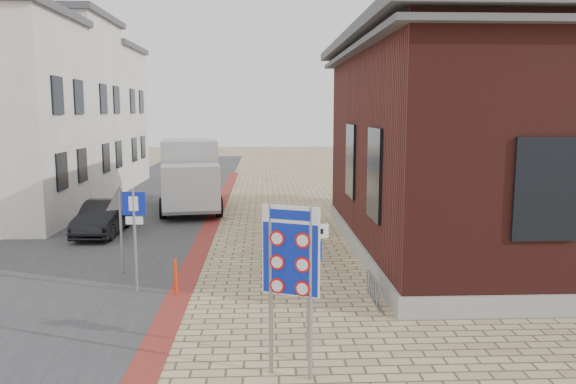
{
  "coord_description": "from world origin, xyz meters",
  "views": [
    {
      "loc": [
        0.06,
        -10.43,
        4.43
      ],
      "look_at": [
        0.75,
        5.0,
        2.2
      ],
      "focal_mm": 35.0,
      "sensor_mm": 36.0,
      "label": 1
    }
  ],
  "objects_px": {
    "sedan": "(103,218)",
    "border_sign": "(291,255)",
    "essen_sign": "(309,265)",
    "bollard": "(176,277)",
    "box_truck": "(190,174)",
    "parking_sign": "(134,222)"
  },
  "relations": [
    {
      "from": "border_sign",
      "to": "bollard",
      "type": "height_order",
      "value": "border_sign"
    },
    {
      "from": "essen_sign",
      "to": "parking_sign",
      "type": "distance_m",
      "value": 5.57
    },
    {
      "from": "essen_sign",
      "to": "bollard",
      "type": "distance_m",
      "value": 4.92
    },
    {
      "from": "box_truck",
      "to": "bollard",
      "type": "xyz_separation_m",
      "value": [
        1.15,
        -11.93,
        -1.17
      ]
    },
    {
      "from": "box_truck",
      "to": "essen_sign",
      "type": "height_order",
      "value": "box_truck"
    },
    {
      "from": "box_truck",
      "to": "bollard",
      "type": "relative_size",
      "value": 6.98
    },
    {
      "from": "sedan",
      "to": "essen_sign",
      "type": "bearing_deg",
      "value": -57.24
    },
    {
      "from": "sedan",
      "to": "essen_sign",
      "type": "relative_size",
      "value": 1.41
    },
    {
      "from": "sedan",
      "to": "border_sign",
      "type": "bearing_deg",
      "value": -59.86
    },
    {
      "from": "box_truck",
      "to": "border_sign",
      "type": "distance_m",
      "value": 16.66
    },
    {
      "from": "box_truck",
      "to": "essen_sign",
      "type": "relative_size",
      "value": 2.37
    },
    {
      "from": "box_truck",
      "to": "parking_sign",
      "type": "distance_m",
      "value": 11.7
    },
    {
      "from": "sedan",
      "to": "parking_sign",
      "type": "relative_size",
      "value": 1.43
    },
    {
      "from": "essen_sign",
      "to": "bollard",
      "type": "relative_size",
      "value": 2.94
    },
    {
      "from": "sedan",
      "to": "bollard",
      "type": "relative_size",
      "value": 4.13
    },
    {
      "from": "parking_sign",
      "to": "bollard",
      "type": "xyz_separation_m",
      "value": [
        0.98,
        -0.23,
        -1.32
      ]
    },
    {
      "from": "sedan",
      "to": "box_truck",
      "type": "bearing_deg",
      "value": 64.42
    },
    {
      "from": "border_sign",
      "to": "essen_sign",
      "type": "bearing_deg",
      "value": 81.65
    },
    {
      "from": "bollard",
      "to": "sedan",
      "type": "bearing_deg",
      "value": 117.66
    },
    {
      "from": "sedan",
      "to": "border_sign",
      "type": "xyz_separation_m",
      "value": [
        6.23,
        -11.27,
        1.49
      ]
    },
    {
      "from": "border_sign",
      "to": "essen_sign",
      "type": "relative_size",
      "value": 1.1
    },
    {
      "from": "box_truck",
      "to": "parking_sign",
      "type": "bearing_deg",
      "value": -97.38
    }
  ]
}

